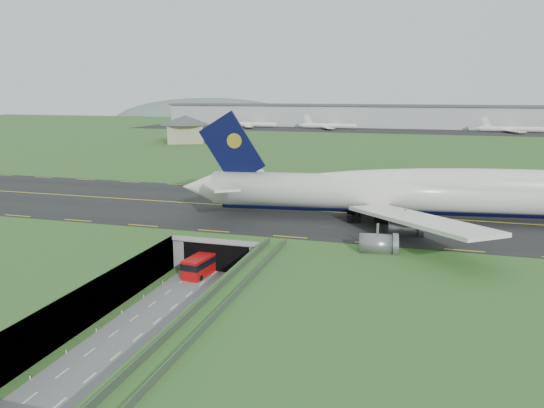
% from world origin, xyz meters
% --- Properties ---
extents(ground, '(900.00, 900.00, 0.00)m').
position_xyz_m(ground, '(0.00, 0.00, 0.00)').
color(ground, '#315D25').
rests_on(ground, ground).
extents(airfield_deck, '(800.00, 800.00, 6.00)m').
position_xyz_m(airfield_deck, '(0.00, 0.00, 3.00)').
color(airfield_deck, gray).
rests_on(airfield_deck, ground).
extents(trench_road, '(12.00, 75.00, 0.20)m').
position_xyz_m(trench_road, '(0.00, -7.50, 0.10)').
color(trench_road, slate).
rests_on(trench_road, ground).
extents(taxiway, '(800.00, 44.00, 0.18)m').
position_xyz_m(taxiway, '(0.00, 33.00, 6.09)').
color(taxiway, black).
rests_on(taxiway, airfield_deck).
extents(tunnel_portal, '(17.00, 22.30, 6.00)m').
position_xyz_m(tunnel_portal, '(0.00, 16.71, 3.33)').
color(tunnel_portal, gray).
rests_on(tunnel_portal, ground).
extents(guideway, '(3.00, 53.00, 7.05)m').
position_xyz_m(guideway, '(11.00, -19.11, 5.32)').
color(guideway, '#A8A8A3').
rests_on(guideway, ground).
extents(jumbo_jet, '(102.87, 64.27, 21.42)m').
position_xyz_m(jumbo_jet, '(35.91, 30.43, 11.78)').
color(jumbo_jet, silver).
rests_on(jumbo_jet, ground).
extents(shuttle_tram, '(4.04, 8.57, 3.35)m').
position_xyz_m(shuttle_tram, '(-1.83, 5.97, 1.84)').
color(shuttle_tram, '#BC0C0D').
rests_on(shuttle_tram, ground).
extents(service_building, '(32.03, 32.03, 13.16)m').
position_xyz_m(service_building, '(-78.18, 161.56, 13.80)').
color(service_building, tan).
rests_on(service_building, ground).
extents(cargo_terminal, '(320.00, 67.00, 15.60)m').
position_xyz_m(cargo_terminal, '(-0.10, 299.41, 13.96)').
color(cargo_terminal, '#B2B2B2').
rests_on(cargo_terminal, ground).
extents(distant_hills, '(700.00, 91.00, 60.00)m').
position_xyz_m(distant_hills, '(64.38, 430.00, -4.00)').
color(distant_hills, slate).
rests_on(distant_hills, ground).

